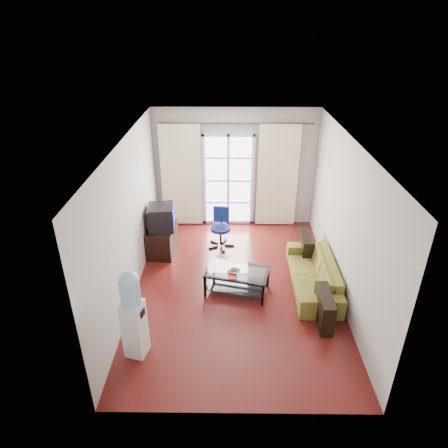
# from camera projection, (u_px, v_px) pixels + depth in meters

# --- Properties ---
(floor) EXTENTS (5.20, 5.20, 0.00)m
(floor) POSITION_uv_depth(u_px,v_px,m) (236.00, 287.00, 7.28)
(floor) COLOR #5D1916
(floor) RESTS_ON ground
(ceiling) EXTENTS (5.20, 5.20, 0.00)m
(ceiling) POSITION_uv_depth(u_px,v_px,m) (238.00, 142.00, 6.02)
(ceiling) COLOR white
(ceiling) RESTS_ON wall_back
(wall_back) EXTENTS (3.60, 0.02, 2.70)m
(wall_back) POSITION_uv_depth(u_px,v_px,m) (235.00, 168.00, 8.95)
(wall_back) COLOR #B5B1AC
(wall_back) RESTS_ON floor
(wall_front) EXTENTS (3.60, 0.02, 2.70)m
(wall_front) POSITION_uv_depth(u_px,v_px,m) (241.00, 331.00, 4.35)
(wall_front) COLOR #B5B1AC
(wall_front) RESTS_ON floor
(wall_left) EXTENTS (0.02, 5.20, 2.70)m
(wall_left) POSITION_uv_depth(u_px,v_px,m) (129.00, 221.00, 6.67)
(wall_left) COLOR #B5B1AC
(wall_left) RESTS_ON floor
(wall_right) EXTENTS (0.02, 5.20, 2.70)m
(wall_right) POSITION_uv_depth(u_px,v_px,m) (345.00, 222.00, 6.63)
(wall_right) COLOR #B5B1AC
(wall_right) RESTS_ON floor
(french_door) EXTENTS (1.16, 0.06, 2.15)m
(french_door) POSITION_uv_depth(u_px,v_px,m) (228.00, 181.00, 9.03)
(french_door) COLOR white
(french_door) RESTS_ON wall_back
(curtain_rod) EXTENTS (3.30, 0.04, 0.04)m
(curtain_rod) POSITION_uv_depth(u_px,v_px,m) (236.00, 123.00, 8.38)
(curtain_rod) COLOR #4C3F2D
(curtain_rod) RESTS_ON wall_back
(curtain_left) EXTENTS (0.90, 0.07, 2.35)m
(curtain_left) POSITION_uv_depth(u_px,v_px,m) (181.00, 176.00, 8.92)
(curtain_left) COLOR #FAF7C9
(curtain_left) RESTS_ON curtain_rod
(curtain_right) EXTENTS (0.90, 0.07, 2.35)m
(curtain_right) POSITION_uv_depth(u_px,v_px,m) (277.00, 177.00, 8.90)
(curtain_right) COLOR #FAF7C9
(curtain_right) RESTS_ON curtain_rod
(radiator) EXTENTS (0.64, 0.12, 0.64)m
(radiator) POSITION_uv_depth(u_px,v_px,m) (269.00, 211.00, 9.33)
(radiator) COLOR gray
(radiator) RESTS_ON floor
(sofa) EXTENTS (1.92, 0.79, 0.55)m
(sofa) POSITION_uv_depth(u_px,v_px,m) (313.00, 274.00, 7.17)
(sofa) COLOR brown
(sofa) RESTS_ON floor
(coffee_table) EXTENTS (1.20, 0.86, 0.44)m
(coffee_table) POSITION_uv_depth(u_px,v_px,m) (237.00, 278.00, 7.04)
(coffee_table) COLOR silver
(coffee_table) RESTS_ON floor
(bowl) EXTENTS (0.33, 0.33, 0.05)m
(bowl) POSITION_uv_depth(u_px,v_px,m) (235.00, 272.00, 6.91)
(bowl) COLOR #2D7C35
(bowl) RESTS_ON coffee_table
(book) EXTENTS (0.21, 0.24, 0.02)m
(book) POSITION_uv_depth(u_px,v_px,m) (228.00, 276.00, 6.81)
(book) COLOR #A62814
(book) RESTS_ON coffee_table
(remote) EXTENTS (0.15, 0.06, 0.02)m
(remote) POSITION_uv_depth(u_px,v_px,m) (232.00, 271.00, 6.95)
(remote) COLOR black
(remote) RESTS_ON coffee_table
(tv_stand) EXTENTS (0.58, 0.82, 0.57)m
(tv_stand) POSITION_uv_depth(u_px,v_px,m) (162.00, 240.00, 8.22)
(tv_stand) COLOR black
(tv_stand) RESTS_ON floor
(crt_tv) EXTENTS (0.59, 0.58, 0.49)m
(crt_tv) POSITION_uv_depth(u_px,v_px,m) (160.00, 217.00, 7.96)
(crt_tv) COLOR black
(crt_tv) RESTS_ON tv_stand
(task_chair) EXTENTS (0.61, 0.61, 0.85)m
(task_chair) POSITION_uv_depth(u_px,v_px,m) (221.00, 235.00, 8.49)
(task_chair) COLOR black
(task_chair) RESTS_ON floor
(water_cooler) EXTENTS (0.35, 0.35, 1.42)m
(water_cooler) POSITION_uv_depth(u_px,v_px,m) (133.00, 313.00, 5.53)
(water_cooler) COLOR silver
(water_cooler) RESTS_ON floor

